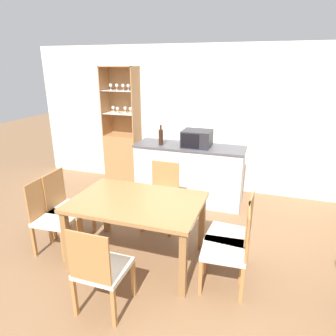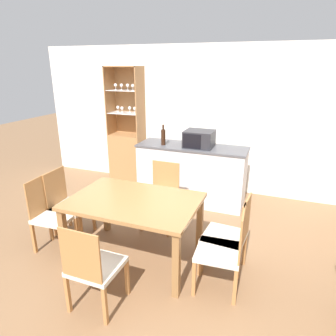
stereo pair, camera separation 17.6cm
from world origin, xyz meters
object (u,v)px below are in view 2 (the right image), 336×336
object	(u,v)px
dining_chair_head_near	(93,267)
microwave	(199,139)
display_cabinet	(128,149)
wine_bottle	(163,137)
dining_chair_side_right_far	(229,236)
dining_chair_side_left_far	(68,204)
dining_table	(134,207)
dining_chair_side_right_near	(224,250)
dining_chair_head_far	(162,196)
dining_chair_side_left_near	(52,214)

from	to	relation	value
dining_chair_head_near	microwave	xyz separation A→B (m)	(0.27, 2.59, 0.65)
display_cabinet	wine_bottle	world-z (taller)	display_cabinet
dining_chair_side_right_far	dining_chair_side_left_far	size ratio (longest dim) A/B	1.00
dining_table	microwave	bearing A→B (deg)	81.24
dining_chair_side_right_far	dining_chair_side_right_near	distance (m)	0.29
dining_chair_side_right_near	dining_chair_side_left_far	bearing A→B (deg)	78.91
dining_chair_side_right_far	dining_chair_side_right_near	size ratio (longest dim) A/B	1.00
dining_table	microwave	distance (m)	1.83
dining_table	dining_chair_head_far	world-z (taller)	dining_chair_head_far
display_cabinet	dining_chair_side_left_near	xyz separation A→B (m)	(0.23, -2.42, -0.19)
display_cabinet	dining_chair_side_left_near	world-z (taller)	display_cabinet
dining_chair_head_far	dining_chair_side_right_far	bearing A→B (deg)	147.66
dining_chair_side_right_far	dining_chair_head_near	bearing A→B (deg)	136.70
display_cabinet	wine_bottle	distance (m)	1.25
display_cabinet	dining_chair_side_right_near	size ratio (longest dim) A/B	2.39
dining_chair_side_right_near	wine_bottle	world-z (taller)	wine_bottle
dining_table	dining_chair_side_left_near	size ratio (longest dim) A/B	1.59
dining_chair_side_left_far	microwave	distance (m)	2.19
display_cabinet	wine_bottle	xyz separation A→B (m)	(1.00, -0.60, 0.45)
dining_chair_side_right_far	dining_chair_side_left_far	xyz separation A→B (m)	(-2.14, 0.00, 0.00)
microwave	display_cabinet	bearing A→B (deg)	161.97
dining_table	dining_chair_side_right_near	xyz separation A→B (m)	(1.07, -0.14, -0.22)
microwave	dining_chair_head_far	bearing A→B (deg)	-106.34
dining_chair_side_left_far	dining_chair_side_right_near	distance (m)	2.16
dining_chair_side_right_far	dining_chair_head_far	world-z (taller)	same
dining_chair_head_near	dining_chair_head_far	world-z (taller)	same
dining_table	dining_chair_side_right_far	size ratio (longest dim) A/B	1.59
dining_chair_side_left_near	dining_chair_head_far	world-z (taller)	same
display_cabinet	dining_chair_head_far	size ratio (longest dim) A/B	2.39
display_cabinet	dining_chair_side_left_near	bearing A→B (deg)	-84.47
dining_chair_side_right_near	dining_chair_head_near	bearing A→B (deg)	119.40
dining_chair_side_left_near	microwave	xyz separation A→B (m)	(1.34, 1.91, 0.65)
display_cabinet	dining_chair_head_near	distance (m)	3.37
dining_chair_side_right_far	dining_chair_head_near	distance (m)	1.45
dining_chair_side_left_far	wine_bottle	bearing A→B (deg)	150.88
dining_chair_side_right_far	dining_chair_head_near	world-z (taller)	same
display_cabinet	dining_chair_side_right_near	world-z (taller)	display_cabinet
dining_table	wine_bottle	size ratio (longest dim) A/B	4.39
dining_table	microwave	world-z (taller)	microwave
dining_chair_side_right_far	dining_chair_side_left_far	world-z (taller)	same
dining_chair_side_right_near	wine_bottle	distance (m)	2.37
dining_chair_side_right_near	dining_chair_side_right_far	bearing A→B (deg)	-3.36
dining_chair_side_right_far	dining_chair_head_far	bearing A→B (deg)	61.46
display_cabinet	dining_chair_head_far	world-z (taller)	display_cabinet
dining_table	display_cabinet	bearing A→B (deg)	119.90
dining_chair_side_left_near	wine_bottle	distance (m)	2.08
dining_table	wine_bottle	bearing A→B (deg)	100.43
dining_chair_head_far	microwave	distance (m)	1.16
display_cabinet	dining_chair_side_left_near	distance (m)	2.44
dining_table	dining_chair_head_near	size ratio (longest dim) A/B	1.59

